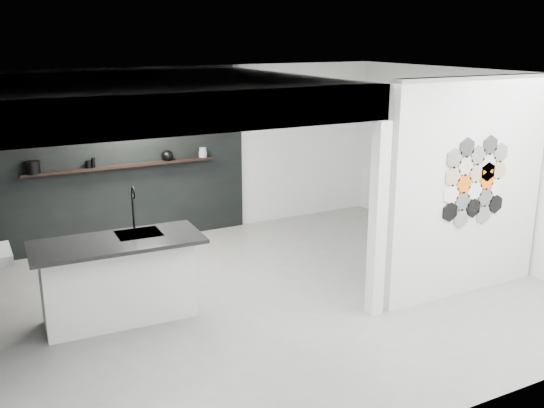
{
  "coord_description": "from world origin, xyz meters",
  "views": [
    {
      "loc": [
        -3.43,
        -6.42,
        3.27
      ],
      "look_at": [
        0.1,
        0.3,
        1.15
      ],
      "focal_mm": 40.0,
      "sensor_mm": 36.0,
      "label": 1
    }
  ],
  "objects": [
    {
      "name": "bay_clad_back",
      "position": [
        -1.3,
        2.97,
        1.18
      ],
      "size": [
        4.4,
        0.04,
        2.35
      ],
      "primitive_type": "cube",
      "color": "black",
      "rests_on": "floor"
    },
    {
      "name": "kettle",
      "position": [
        -0.46,
        2.87,
        1.4
      ],
      "size": [
        0.21,
        0.21,
        0.17
      ],
      "primitive_type": "ellipsoid",
      "rotation": [
        0.0,
        0.0,
        0.08
      ],
      "color": "black",
      "rests_on": "display_shelf"
    },
    {
      "name": "floor",
      "position": [
        0.0,
        0.0,
        -0.01
      ],
      "size": [
        7.0,
        6.0,
        0.01
      ],
      "primitive_type": "cube",
      "color": "slate"
    },
    {
      "name": "bulkhead",
      "position": [
        -1.3,
        1.0,
        2.55
      ],
      "size": [
        4.4,
        4.0,
        0.4
      ],
      "primitive_type": "cube",
      "color": "silver",
      "rests_on": "corner_column"
    },
    {
      "name": "glass_vase",
      "position": [
        0.15,
        2.87,
        1.4
      ],
      "size": [
        0.15,
        0.15,
        0.16
      ],
      "primitive_type": "cylinder",
      "rotation": [
        0.0,
        0.0,
        0.37
      ],
      "color": "gray",
      "rests_on": "display_shelf"
    },
    {
      "name": "display_shelf",
      "position": [
        -1.2,
        2.87,
        1.3
      ],
      "size": [
        3.0,
        0.15,
        0.04
      ],
      "primitive_type": "cube",
      "color": "black",
      "rests_on": "bay_clad_back"
    },
    {
      "name": "bottle_dark",
      "position": [
        -1.64,
        2.87,
        1.4
      ],
      "size": [
        0.06,
        0.06,
        0.15
      ],
      "primitive_type": "cylinder",
      "rotation": [
        0.0,
        0.0,
        -0.05
      ],
      "color": "black",
      "rests_on": "display_shelf"
    },
    {
      "name": "stockpot",
      "position": [
        -2.51,
        2.87,
        1.41
      ],
      "size": [
        0.26,
        0.26,
        0.18
      ],
      "primitive_type": "cylinder",
      "rotation": [
        0.0,
        0.0,
        -0.19
      ],
      "color": "black",
      "rests_on": "display_shelf"
    },
    {
      "name": "corner_column",
      "position": [
        0.82,
        -1.0,
        1.18
      ],
      "size": [
        0.16,
        0.16,
        2.35
      ],
      "primitive_type": "cube",
      "color": "silver",
      "rests_on": "floor"
    },
    {
      "name": "fascia_beam",
      "position": [
        -1.3,
        -0.92,
        2.55
      ],
      "size": [
        4.4,
        0.16,
        0.4
      ],
      "primitive_type": "cube",
      "color": "silver",
      "rests_on": "corner_column"
    },
    {
      "name": "utensil_cup",
      "position": [
        -1.71,
        2.87,
        1.38
      ],
      "size": [
        0.11,
        0.11,
        0.11
      ],
      "primitive_type": "cylinder",
      "rotation": [
        0.0,
        0.0,
        0.26
      ],
      "color": "black",
      "rests_on": "display_shelf"
    },
    {
      "name": "kitchen_island",
      "position": [
        -1.96,
        0.25,
        0.52
      ],
      "size": [
        1.96,
        0.93,
        1.55
      ],
      "rotation": [
        0.0,
        0.0,
        -0.04
      ],
      "color": "silver",
      "rests_on": "floor"
    },
    {
      "name": "partition_panel",
      "position": [
        2.23,
        -1.0,
        1.4
      ],
      "size": [
        2.45,
        0.15,
        2.8
      ],
      "primitive_type": "cube",
      "color": "silver",
      "rests_on": "floor"
    },
    {
      "name": "hex_tile_cluster",
      "position": [
        2.26,
        -1.09,
        1.5
      ],
      "size": [
        1.04,
        0.02,
        1.16
      ],
      "color": "black",
      "rests_on": "partition_panel"
    },
    {
      "name": "glass_bowl",
      "position": [
        0.15,
        2.87,
        1.37
      ],
      "size": [
        0.17,
        0.17,
        0.1
      ],
      "primitive_type": "cylinder",
      "rotation": [
        0.0,
        0.0,
        0.33
      ],
      "color": "gray",
      "rests_on": "display_shelf"
    }
  ]
}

